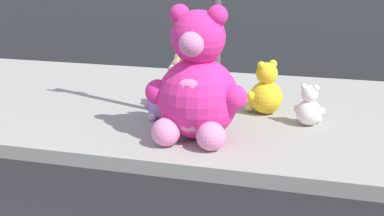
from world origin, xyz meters
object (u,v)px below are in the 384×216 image
Objects in this scene: plush_yellow at (265,92)px; plush_lime at (221,94)px; plush_tan at (180,87)px; plush_pink_large at (197,87)px; plush_lavender at (159,103)px; plush_white at (309,109)px.

plush_yellow reaches higher than plush_lime.
plush_lime is at bearing 12.80° from plush_tan.
plush_tan is (-0.51, -0.12, 0.08)m from plush_lime.
plush_lime is (-0.04, 1.23, -0.37)m from plush_pink_large.
plush_pink_large is 3.03× the size of plush_lavender.
plush_yellow is 1.35m from plush_lavender.
plush_lime is at bearing 91.65° from plush_pink_large.
plush_lavender is 0.52m from plush_tan.
plush_yellow is 0.94× the size of plush_tan.
plush_pink_large reaches higher than plush_yellow.
plush_tan is (-1.66, 0.23, 0.09)m from plush_white.
plush_yellow is 0.57m from plush_lime.
plush_lavender is 0.66× the size of plush_tan.
plush_yellow is at bearing 148.85° from plush_white.
plush_tan is at bearing 116.25° from plush_pink_large.
plush_white is at bearing -16.86° from plush_lime.
plush_lavender is (-0.62, -0.62, -0.02)m from plush_lime.
plush_yellow is 1.09m from plush_tan.
plush_white is (0.58, -0.35, -0.07)m from plush_yellow.
plush_pink_large is 1.28m from plush_lime.
plush_white is at bearing 8.57° from plush_lavender.
plush_yellow is at bearing 66.54° from plush_pink_large.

